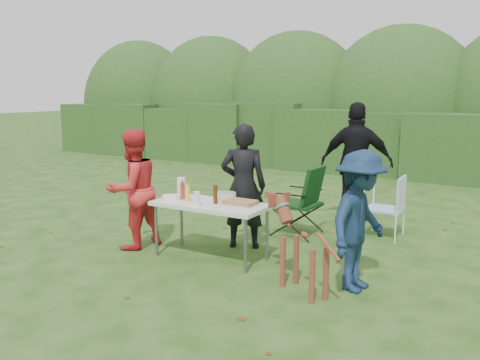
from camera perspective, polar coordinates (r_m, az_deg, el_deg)
The scene contains 20 objects.
ground at distance 6.58m, azimuth -2.43°, elevation -9.26°, with size 80.00×80.00×0.00m, color #1E4211.
hedge_row at distance 13.72m, azimuth 15.81°, elevation 4.16°, with size 22.00×1.40×1.70m, color #23471C.
shrub_backdrop at distance 15.22m, azimuth 17.46°, elevation 7.46°, with size 20.00×2.60×3.20m, color #3D6628.
folding_table at distance 6.59m, azimuth -3.32°, elevation -3.03°, with size 1.50×0.70×0.74m.
person_cook at distance 7.01m, azimuth 0.38°, elevation -0.69°, with size 0.63×0.42×1.74m, color black.
person_red_jacket at distance 7.16m, azimuth -11.93°, elevation -1.01°, with size 0.81×0.63×1.66m, color red.
person_black_puffy at distance 8.56m, azimuth 12.94°, elevation 1.87°, with size 1.17×0.49×1.99m, color black.
child at distance 5.67m, azimuth 13.28°, elevation -4.53°, with size 1.00×0.58×1.55m, color #122747.
dog at distance 5.54m, azimuth 7.21°, elevation -7.67°, with size 1.05×0.42×1.00m, color brown, non-canonical shape.
camping_chair at distance 7.72m, azimuth 6.49°, elevation -2.24°, with size 0.68×0.68×1.08m, color #103713, non-canonical shape.
lawn_chair at distance 7.86m, azimuth 15.89°, elevation -2.85°, with size 0.56×0.56×0.94m, color #5289C3, non-canonical shape.
food_tray at distance 6.47m, azimuth 0.03°, elevation -2.68°, with size 0.45×0.30×0.02m, color #B7B7BA.
focaccia_bread at distance 6.47m, azimuth 0.03°, elevation -2.43°, with size 0.40×0.26×0.04m, color #A37942.
mustard_bottle at distance 6.66m, azimuth -5.92°, elevation -1.58°, with size 0.06×0.06×0.20m, color yellow.
ketchup_bottle at distance 6.81m, azimuth -6.47°, elevation -1.25°, with size 0.06×0.06×0.22m, color #A43323.
beer_bottle at distance 6.50m, azimuth -2.78°, elevation -1.64°, with size 0.06×0.06×0.24m, color #47230F.
paper_towel_roll at distance 6.99m, azimuth -6.60°, elevation -0.78°, with size 0.12×0.12×0.26m, color white.
cup_stack at distance 6.42m, azimuth -4.88°, elevation -2.10°, with size 0.08×0.08×0.18m, color white.
pasta_bowl at distance 6.73m, azimuth -1.54°, elevation -1.84°, with size 0.26×0.26×0.10m, color silver.
plate_stack at distance 6.85m, azimuth -7.75°, elevation -1.94°, with size 0.24×0.24×0.05m, color white.
Camera 1 is at (3.34, -5.23, 2.18)m, focal length 38.00 mm.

